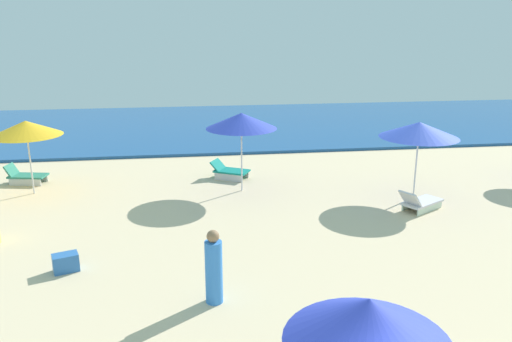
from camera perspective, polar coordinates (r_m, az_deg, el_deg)
name	(u,v)px	position (r m, az deg, el deg)	size (l,w,h in m)	color
ocean	(233,125)	(27.46, -2.59, 5.13)	(60.00, 12.36, 0.12)	#1B4E8F
umbrella_0	(368,321)	(6.14, 12.36, -15.90)	(1.94, 1.94, 2.39)	silver
umbrella_2	(26,128)	(17.61, -24.15, 4.36)	(2.19, 2.19, 2.38)	silver
lounge_chair_2_0	(25,176)	(19.28, -24.20, -0.50)	(1.40, 0.84, 0.68)	silver
umbrella_3	(241,121)	(16.34, -1.63, 5.59)	(2.27, 2.27, 2.58)	silver
lounge_chair_3_0	(229,171)	(18.18, -2.98, 0.00)	(1.46, 1.21, 0.62)	silver
umbrella_5	(419,130)	(16.40, 17.65, 4.38)	(2.40, 2.40, 2.43)	silver
lounge_chair_5_0	(420,202)	(15.86, 17.71, -3.32)	(1.58, 1.27, 0.69)	silver
beachgoer_1	(214,269)	(10.22, -4.71, -10.77)	(0.44, 0.44, 1.53)	#367DDB
cooler_box_0	(66,263)	(12.33, -20.35, -9.51)	(0.54, 0.35, 0.40)	#2D66B2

